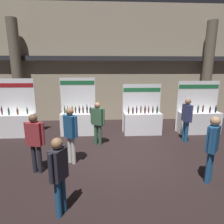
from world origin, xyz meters
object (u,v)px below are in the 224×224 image
at_px(exhibitor_booth_0, 16,122).
at_px(trash_bin, 58,168).
at_px(visitor_6, 59,171).
at_px(visitor_4, 212,144).
at_px(visitor_1, 98,120).
at_px(exhibitor_booth_1, 78,121).
at_px(exhibitor_booth_2, 142,121).
at_px(visitor_3, 187,116).
at_px(visitor_5, 35,139).
at_px(visitor_0, 71,131).
at_px(exhibitor_booth_3, 199,120).

xyz_separation_m(exhibitor_booth_0, trash_bin, (2.59, -3.48, -0.32)).
bearing_deg(trash_bin, visitor_6, -74.28).
height_order(exhibitor_booth_0, visitor_4, exhibitor_booth_0).
height_order(exhibitor_booth_0, visitor_6, exhibitor_booth_0).
relative_size(exhibitor_booth_0, visitor_1, 1.49).
bearing_deg(exhibitor_booth_1, trash_bin, -91.82).
bearing_deg(exhibitor_booth_2, visitor_3, -35.10).
relative_size(exhibitor_booth_1, visitor_5, 1.48).
bearing_deg(visitor_0, visitor_5, 66.02).
bearing_deg(visitor_4, visitor_1, -85.99).
bearing_deg(visitor_4, exhibitor_booth_0, -74.34).
bearing_deg(exhibitor_booth_2, visitor_6, -119.06).
xyz_separation_m(exhibitor_booth_1, trash_bin, (-0.11, -3.59, -0.32)).
bearing_deg(visitor_0, exhibitor_booth_1, -50.39).
distance_m(visitor_1, visitor_6, 3.63).
xyz_separation_m(trash_bin, visitor_6, (0.36, -1.29, 0.66)).
distance_m(exhibitor_booth_2, exhibitor_booth_3, 2.61).
xyz_separation_m(exhibitor_booth_2, visitor_5, (-3.66, -3.15, 0.44)).
relative_size(trash_bin, visitor_6, 0.36).
relative_size(exhibitor_booth_2, visitor_5, 1.31).
height_order(exhibitor_booth_2, visitor_5, exhibitor_booth_2).
bearing_deg(exhibitor_booth_0, visitor_5, -58.20).
xyz_separation_m(visitor_3, visitor_5, (-5.20, -2.07, -0.05)).
bearing_deg(visitor_3, visitor_4, 163.82).
bearing_deg(trash_bin, visitor_0, 73.68).
distance_m(exhibitor_booth_3, trash_bin, 6.62).
bearing_deg(visitor_3, exhibitor_booth_3, -49.66).
height_order(visitor_3, visitor_4, visitor_3).
relative_size(exhibitor_booth_2, visitor_4, 1.27).
xyz_separation_m(exhibitor_booth_3, visitor_5, (-6.28, -3.12, 0.42)).
bearing_deg(visitor_0, exhibitor_booth_3, -117.24).
height_order(trash_bin, visitor_5, visitor_5).
xyz_separation_m(exhibitor_booth_1, visitor_0, (0.13, -2.74, 0.45)).
relative_size(visitor_5, visitor_6, 1.04).
xyz_separation_m(exhibitor_booth_1, visitor_5, (-0.76, -3.24, 0.40)).
xyz_separation_m(exhibitor_booth_2, visitor_4, (0.94, -3.85, 0.47)).
relative_size(visitor_1, visitor_4, 0.95).
xyz_separation_m(visitor_1, visitor_5, (-1.67, -1.93, 0.02)).
height_order(exhibitor_booth_0, visitor_3, exhibitor_booth_0).
relative_size(exhibitor_booth_3, visitor_4, 1.34).
bearing_deg(visitor_5, visitor_0, 39.87).
distance_m(exhibitor_booth_1, visitor_3, 4.61).
height_order(exhibitor_booth_0, visitor_1, exhibitor_booth_0).
bearing_deg(exhibitor_booth_3, visitor_3, -135.67).
height_order(exhibitor_booth_1, exhibitor_booth_2, exhibitor_booth_1).
bearing_deg(trash_bin, exhibitor_booth_2, 49.17).
bearing_deg(visitor_5, trash_bin, -17.55).
bearing_deg(visitor_1, exhibitor_booth_3, 40.04).
bearing_deg(trash_bin, exhibitor_booth_1, 88.18).
height_order(visitor_1, visitor_5, visitor_5).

